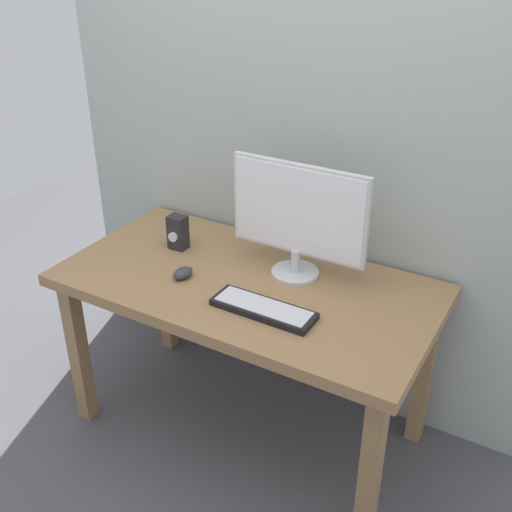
# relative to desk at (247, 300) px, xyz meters

# --- Properties ---
(ground_plane) EXTENTS (6.00, 6.00, 0.00)m
(ground_plane) POSITION_rel_desk_xyz_m (0.00, 0.00, -0.66)
(ground_plane) COLOR #4C4C51
(wall_back) EXTENTS (2.25, 0.04, 3.00)m
(wall_back) POSITION_rel_desk_xyz_m (0.00, 0.42, 0.84)
(wall_back) COLOR #9EA8A3
(wall_back) RESTS_ON ground_plane
(desk) EXTENTS (1.47, 0.76, 0.75)m
(desk) POSITION_rel_desk_xyz_m (0.00, 0.00, 0.00)
(desk) COLOR #936D47
(desk) RESTS_ON ground_plane
(monitor) EXTENTS (0.55, 0.19, 0.46)m
(monitor) POSITION_rel_desk_xyz_m (0.14, 0.14, 0.34)
(monitor) COLOR silver
(monitor) RESTS_ON desk
(keyboard_primary) EXTENTS (0.39, 0.13, 0.03)m
(keyboard_primary) POSITION_rel_desk_xyz_m (0.16, -0.16, 0.10)
(keyboard_primary) COLOR black
(keyboard_primary) RESTS_ON desk
(mouse) EXTENTS (0.07, 0.10, 0.04)m
(mouse) POSITION_rel_desk_xyz_m (-0.23, -0.11, 0.11)
(mouse) COLOR #333338
(mouse) RESTS_ON desk
(audio_controller) EXTENTS (0.08, 0.07, 0.15)m
(audio_controller) POSITION_rel_desk_xyz_m (-0.39, 0.09, 0.16)
(audio_controller) COLOR #232328
(audio_controller) RESTS_ON desk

